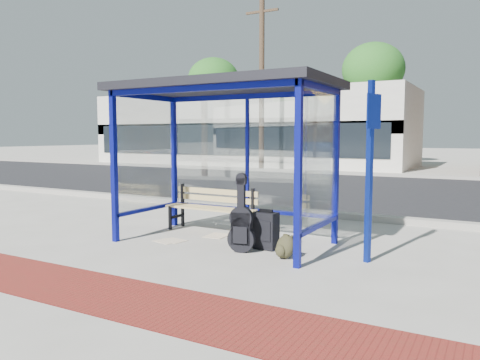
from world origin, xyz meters
The scene contains 19 objects.
ground centered at (0.00, 0.00, 0.00)m, with size 120.00×120.00×0.00m, color #B2ADA0.
brick_paver_strip centered at (0.00, -2.60, 0.01)m, with size 60.00×1.00×0.01m, color maroon.
curb_near centered at (0.00, 2.90, 0.06)m, with size 60.00×0.25×0.12m, color gray.
street_asphalt centered at (0.00, 8.00, 0.00)m, with size 60.00×10.00×0.00m, color black.
curb_far centered at (0.00, 13.10, 0.06)m, with size 60.00×0.25×0.12m, color gray.
far_sidewalk centered at (0.00, 15.00, 0.00)m, with size 60.00×4.00×0.01m, color #B2ADA0.
bus_shelter centered at (0.00, 0.07, 2.07)m, with size 3.30×1.80×2.42m.
storefront_white centered at (-9.00, 17.99, 2.00)m, with size 18.00×6.04×4.00m.
tree_left centered at (-14.00, 22.00, 5.45)m, with size 3.60×3.60×7.03m.
tree_mid centered at (-3.00, 22.00, 5.45)m, with size 3.60×3.60×7.03m.
utility_pole_west centered at (-6.00, 13.40, 4.11)m, with size 1.60×0.24×8.00m.
bench centered at (-0.60, 0.61, 0.44)m, with size 1.64×0.45×0.77m.
guitar_bag centered at (0.52, -0.41, 0.38)m, with size 0.40×0.19×1.05m.
suitcase centered at (0.75, -0.08, 0.27)m, with size 0.35×0.24×0.58m.
backpack centered at (1.19, -0.42, 0.15)m, with size 0.32×0.30×0.32m.
sign_post centered at (2.20, -0.07, 1.30)m, with size 0.14×0.28×2.31m.
newspaper_a centered at (-0.34, 0.34, 0.00)m, with size 0.42×0.33×0.01m, color white.
newspaper_b centered at (-0.80, -0.38, 0.00)m, with size 0.36×0.29×0.01m, color white.
newspaper_c centered at (-0.74, -0.29, 0.00)m, with size 0.37×0.29×0.01m, color white.
Camera 1 is at (3.61, -6.03, 1.63)m, focal length 35.00 mm.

